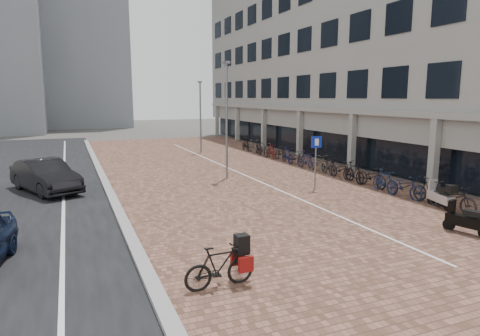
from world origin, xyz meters
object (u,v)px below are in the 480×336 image
car_dark (45,176)px  parking_sign (316,154)px  hero_bike (220,266)px  scooter_front (441,195)px  scooter_mid (468,219)px

car_dark → parking_sign: (11.50, -4.34, 0.95)m
parking_sign → hero_bike: bearing=-130.1°
car_dark → hero_bike: (4.03, -12.12, -0.22)m
car_dark → hero_bike: 12.78m
hero_bike → scooter_front: (10.20, 3.18, 0.01)m
scooter_front → parking_sign: bearing=134.8°
car_dark → scooter_mid: car_dark is taller
hero_bike → scooter_mid: size_ratio=1.11×
car_dark → parking_sign: size_ratio=1.80×
car_dark → hero_bike: bearing=-95.9°
hero_bike → scooter_mid: bearing=-88.8°
hero_bike → car_dark: bearing=16.1°
hero_bike → scooter_front: 10.68m
hero_bike → scooter_front: size_ratio=1.09×
hero_bike → scooter_front: hero_bike is taller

